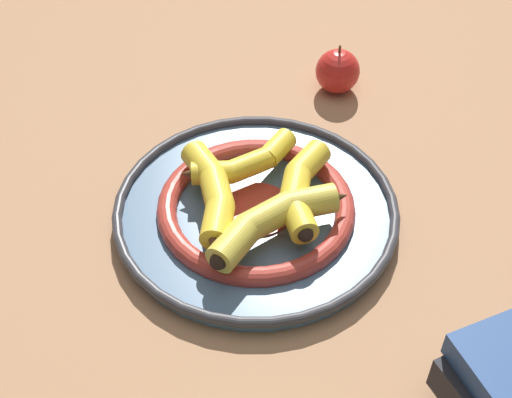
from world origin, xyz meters
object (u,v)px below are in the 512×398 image
(apple, at_px, (338,71))
(banana_c, at_px, (213,194))
(decorative_bowl, at_px, (256,210))
(banana_d, at_px, (243,163))
(banana_b, at_px, (274,219))
(banana_a, at_px, (301,187))

(apple, bearing_deg, banana_c, -127.70)
(decorative_bowl, xyz_separation_m, banana_c, (-0.06, -0.00, 0.04))
(banana_d, bearing_deg, banana_b, -99.94)
(apple, bearing_deg, decorative_bowl, -119.94)
(decorative_bowl, relative_size, banana_b, 2.01)
(decorative_bowl, xyz_separation_m, apple, (0.16, 0.27, 0.02))
(banana_a, distance_m, banana_d, 0.09)
(banana_a, height_order, apple, apple)
(decorative_bowl, xyz_separation_m, banana_d, (-0.01, 0.06, 0.03))
(banana_b, height_order, banana_d, banana_b)
(decorative_bowl, bearing_deg, banana_a, 1.05)
(banana_c, xyz_separation_m, banana_d, (0.04, 0.06, -0.00))
(banana_c, height_order, apple, apple)
(banana_c, distance_m, banana_d, 0.07)
(banana_b, height_order, banana_c, banana_b)
(banana_c, relative_size, apple, 2.34)
(banana_d, bearing_deg, decorative_bowl, -102.70)
(banana_c, height_order, banana_d, banana_c)
(decorative_bowl, distance_m, banana_c, 0.07)
(decorative_bowl, height_order, apple, apple)
(banana_a, relative_size, banana_b, 0.96)
(banana_a, bearing_deg, apple, 175.57)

